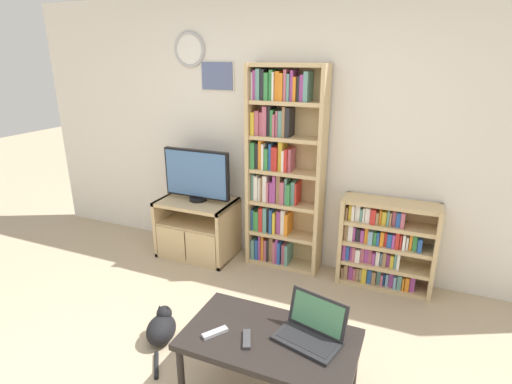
# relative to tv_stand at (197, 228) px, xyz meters

# --- Properties ---
(wall_back) EXTENTS (5.97, 0.09, 2.60)m
(wall_back) POSITION_rel_tv_stand_xyz_m (0.89, 0.33, 1.00)
(wall_back) COLOR silver
(wall_back) RESTS_ON ground_plane
(tv_stand) EXTENTS (0.78, 0.52, 0.61)m
(tv_stand) POSITION_rel_tv_stand_xyz_m (0.00, 0.00, 0.00)
(tv_stand) COLOR tan
(tv_stand) RESTS_ON ground_plane
(television) EXTENTS (0.72, 0.18, 0.54)m
(television) POSITION_rel_tv_stand_xyz_m (0.02, 0.02, 0.58)
(television) COLOR black
(television) RESTS_ON tv_stand
(bookshelf_tall) EXTENTS (0.73, 0.26, 1.98)m
(bookshelf_tall) POSITION_rel_tv_stand_xyz_m (0.87, 0.17, 0.69)
(bookshelf_tall) COLOR tan
(bookshelf_tall) RESTS_ON ground_plane
(bookshelf_short) EXTENTS (0.83, 0.28, 0.83)m
(bookshelf_short) POSITION_rel_tv_stand_xyz_m (1.87, 0.16, 0.09)
(bookshelf_short) COLOR tan
(bookshelf_short) RESTS_ON ground_plane
(coffee_table) EXTENTS (1.03, 0.58, 0.46)m
(coffee_table) POSITION_rel_tv_stand_xyz_m (1.40, -1.49, 0.10)
(coffee_table) COLOR black
(coffee_table) RESTS_ON ground_plane
(laptop) EXTENTS (0.42, 0.34, 0.24)m
(laptop) POSITION_rel_tv_stand_xyz_m (1.63, -1.40, 0.21)
(laptop) COLOR #232326
(laptop) RESTS_ON coffee_table
(remote_near_laptop) EXTENTS (0.13, 0.16, 0.02)m
(remote_near_laptop) POSITION_rel_tv_stand_xyz_m (1.09, -1.60, 0.16)
(remote_near_laptop) COLOR #99999E
(remote_near_laptop) RESTS_ON coffee_table
(remote_far_from_laptop) EXTENTS (0.10, 0.16, 0.02)m
(remote_far_from_laptop) POSITION_rel_tv_stand_xyz_m (1.29, -1.58, 0.16)
(remote_far_from_laptop) COLOR #38383A
(remote_far_from_laptop) RESTS_ON coffee_table
(cat) EXTENTS (0.34, 0.51, 0.26)m
(cat) POSITION_rel_tv_stand_xyz_m (0.47, -1.30, -0.20)
(cat) COLOR black
(cat) RESTS_ON ground_plane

